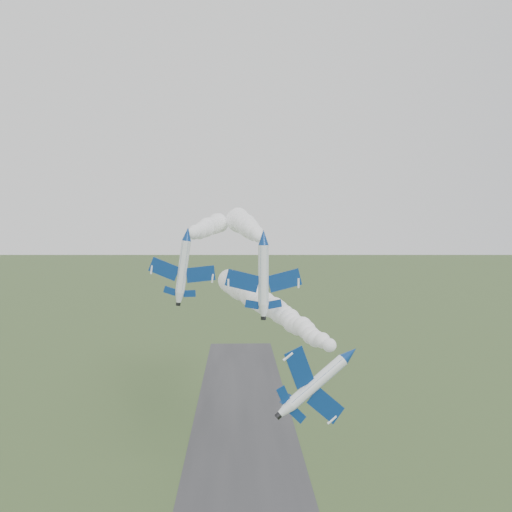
% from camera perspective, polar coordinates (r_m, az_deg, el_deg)
% --- Properties ---
extents(runway, '(24.00, 260.00, 0.04)m').
position_cam_1_polar(runway, '(108.02, -1.05, -22.65)').
color(runway, '#313133').
rests_on(runway, ground).
extents(jet_lead, '(6.56, 12.48, 8.59)m').
position_cam_1_polar(jet_lead, '(70.01, 9.41, -9.64)').
color(jet_lead, white).
extents(smoke_trail_jet_lead, '(23.83, 61.32, 5.20)m').
position_cam_1_polar(smoke_trail_jet_lead, '(101.32, 0.88, -4.76)').
color(smoke_trail_jet_lead, silver).
extents(jet_pair_left, '(10.04, 12.10, 3.13)m').
position_cam_1_polar(jet_pair_left, '(86.86, -6.89, 2.22)').
color(jet_pair_left, white).
extents(smoke_trail_jet_pair_left, '(10.07, 69.99, 4.83)m').
position_cam_1_polar(smoke_trail_jet_pair_left, '(124.52, -4.63, 2.97)').
color(smoke_trail_jet_pair_left, silver).
extents(jet_pair_right, '(11.74, 14.05, 3.44)m').
position_cam_1_polar(jet_pair_right, '(87.75, 0.76, 1.90)').
color(jet_pair_right, white).
extents(smoke_trail_jet_pair_right, '(9.45, 59.88, 5.59)m').
position_cam_1_polar(smoke_trail_jet_pair_right, '(120.86, -1.01, 3.03)').
color(smoke_trail_jet_pair_right, silver).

